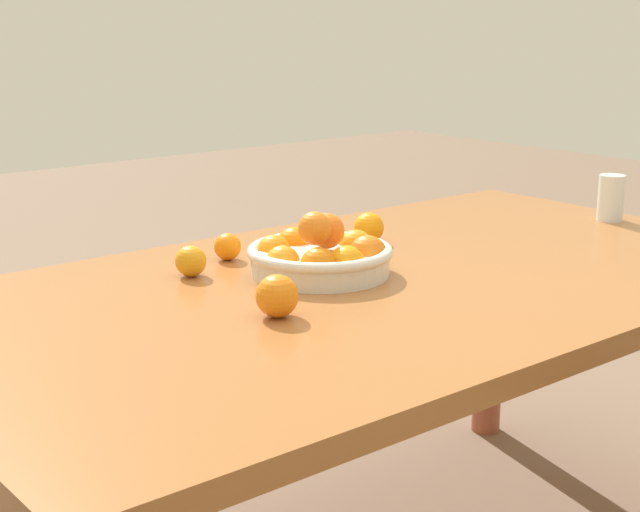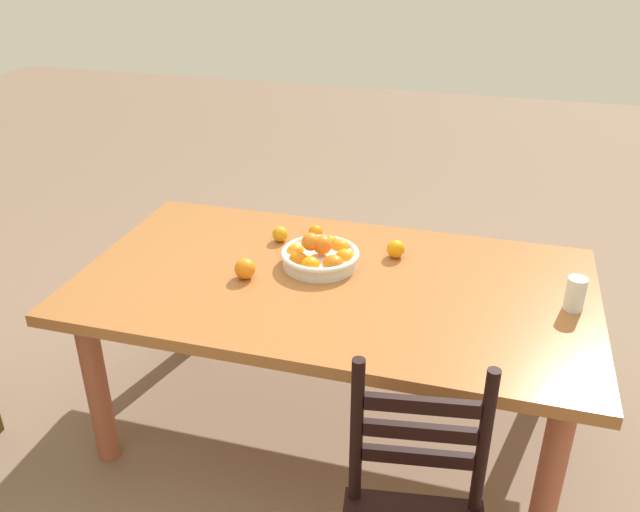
% 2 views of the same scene
% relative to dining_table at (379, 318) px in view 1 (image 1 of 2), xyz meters
% --- Properties ---
extents(dining_table, '(1.91, 1.05, 0.72)m').
position_rel_dining_table_xyz_m(dining_table, '(0.00, 0.00, 0.00)').
color(dining_table, '#A16131').
rests_on(dining_table, ground).
extents(fruit_bowl, '(0.31, 0.31, 0.14)m').
position_rel_dining_table_xyz_m(fruit_bowl, '(0.08, -0.10, 0.13)').
color(fruit_bowl, silver).
rests_on(fruit_bowl, dining_table).
extents(orange_loose_0, '(0.07, 0.07, 0.07)m').
position_rel_dining_table_xyz_m(orange_loose_0, '(-0.19, -0.25, 0.12)').
color(orange_loose_0, orange).
rests_on(orange_loose_0, dining_table).
extents(orange_loose_1, '(0.06, 0.06, 0.06)m').
position_rel_dining_table_xyz_m(orange_loose_1, '(0.16, -0.32, 0.12)').
color(orange_loose_1, orange).
rests_on(orange_loose_1, dining_table).
extents(orange_loose_2, '(0.07, 0.07, 0.07)m').
position_rel_dining_table_xyz_m(orange_loose_2, '(0.30, -0.26, 0.12)').
color(orange_loose_2, orange).
rests_on(orange_loose_2, dining_table).
extents(orange_loose_3, '(0.08, 0.08, 0.08)m').
position_rel_dining_table_xyz_m(orange_loose_3, '(0.32, 0.08, 0.13)').
color(orange_loose_3, orange).
rests_on(orange_loose_3, dining_table).
extents(drinking_glass, '(0.07, 0.07, 0.12)m').
position_rel_dining_table_xyz_m(drinking_glass, '(-0.85, -0.03, 0.15)').
color(drinking_glass, silver).
rests_on(drinking_glass, dining_table).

